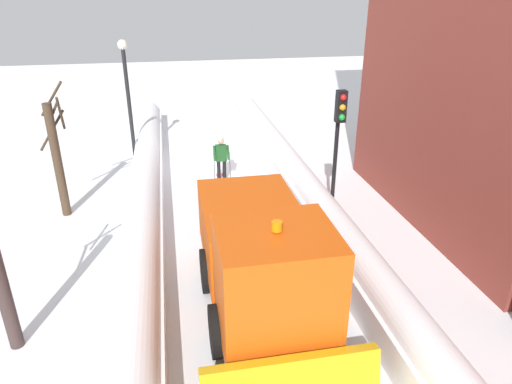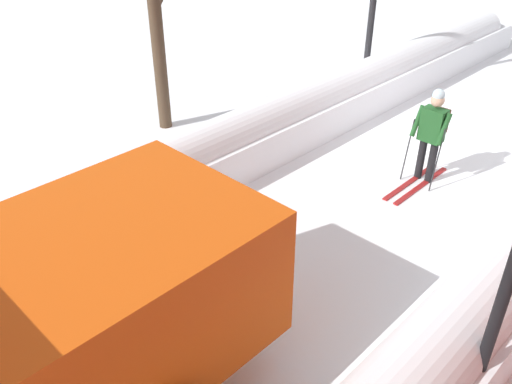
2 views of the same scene
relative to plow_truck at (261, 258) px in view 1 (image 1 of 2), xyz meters
name	(u,v)px [view 1 (image 1 of 2)]	position (x,y,z in m)	size (l,w,h in m)	color
ground_plane	(262,323)	(0.06, 0.36, -1.48)	(80.00, 80.00, 0.00)	white
snowbank_left	(374,287)	(-2.60, 0.36, -0.87)	(1.10, 36.00, 1.28)	white
snowbank_right	(138,318)	(2.72, 0.36, -0.92)	(1.10, 36.00, 1.20)	white
plow_truck	(261,258)	(0.00, 0.00, 0.00)	(3.20, 5.98, 3.12)	#DB510F
skier	(221,156)	(-0.09, -8.09, -0.48)	(0.62, 1.80, 1.81)	black
traffic_light_pole	(338,135)	(-3.01, -3.66, 1.55)	(0.28, 0.42, 4.31)	black
street_lamp	(127,86)	(3.35, -11.11, 1.72)	(0.40, 0.40, 5.03)	black
bare_tree_near	(57,157)	(5.33, -6.17, 0.54)	(1.03, 1.03, 4.36)	#443324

